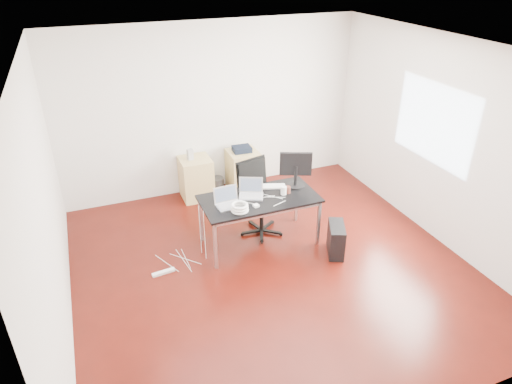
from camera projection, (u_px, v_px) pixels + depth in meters
name	position (u px, v px, depth m)	size (l,w,h in m)	color
room_shell	(276.00, 171.00, 5.41)	(5.00, 5.00, 5.00)	#380B06
desk	(259.00, 201.00, 6.24)	(1.60, 0.80, 0.73)	black
office_chair	(258.00, 194.00, 6.56)	(0.58, 0.60, 1.08)	black
filing_cabinet_left	(196.00, 178.00, 7.59)	(0.50, 0.50, 0.70)	tan
filing_cabinet_right	(243.00, 170.00, 7.86)	(0.50, 0.50, 0.70)	tan
pc_tower	(336.00, 239.00, 6.23)	(0.20, 0.45, 0.44)	black
wastebasket	(217.00, 185.00, 7.82)	(0.24, 0.24, 0.28)	black
power_strip	(164.00, 272.00, 5.92)	(0.30, 0.06, 0.04)	white
laptop_left	(228.00, 201.00, 6.02)	(0.34, 0.27, 0.23)	silver
laptop_right	(251.00, 192.00, 6.24)	(0.40, 0.37, 0.23)	silver
monitor	(296.00, 168.00, 6.40)	(0.43, 0.26, 0.51)	black
keyboard	(270.00, 186.00, 6.48)	(0.44, 0.14, 0.02)	white
cup_white	(284.00, 190.00, 6.27)	(0.08, 0.08, 0.12)	white
cup_brown	(288.00, 190.00, 6.31)	(0.08, 0.08, 0.10)	#57281E
cable_coil	(240.00, 208.00, 5.87)	(0.24, 0.24, 0.11)	white
power_adapter	(256.00, 206.00, 6.00)	(0.07, 0.07, 0.03)	white
speaker	(190.00, 154.00, 7.36)	(0.09, 0.08, 0.18)	#9E9E9E
navy_garment	(242.00, 149.00, 7.67)	(0.30, 0.24, 0.09)	black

